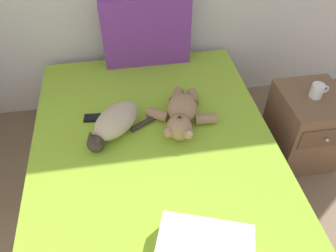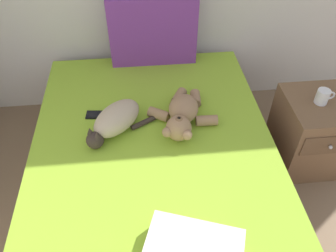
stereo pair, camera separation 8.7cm
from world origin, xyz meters
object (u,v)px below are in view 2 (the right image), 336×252
Objects in this scene: cat at (115,120)px; cell_phone at (98,115)px; bed at (155,180)px; mug at (323,97)px; nightstand at (309,132)px; teddy_bear at (182,115)px; patterned_cushion at (153,30)px.

cat is 0.19m from cell_phone.
cell_phone is (-0.33, 0.34, 0.25)m from bed.
bed is at bearing -46.54° from cell_phone.
cat is at bearing -177.10° from mug.
nightstand is at bearing 2.83° from cat.
bed is at bearing -129.93° from teddy_bear.
teddy_bear is 4.17× the size of mug.
bed is 1.16m from mug.
patterned_cushion reaches higher than nightstand.
teddy_bear is (0.19, 0.22, 0.32)m from bed.
cat reaches higher than nightstand.
cat is at bearing 135.38° from bed.
patterned_cushion is at bearing 99.63° from teddy_bear.
cat is 1.29m from mug.
teddy_bear is at bearing -13.39° from cell_phone.
mug is (1.01, -0.66, -0.16)m from patterned_cushion.
nightstand is at bearing 14.20° from bed.
mug is (0.89, 0.05, 0.02)m from teddy_bear.
bed is 0.54m from cell_phone.
bed is 13.34× the size of cell_phone.
cat reaches higher than cell_phone.
patterned_cushion reaches higher than cell_phone.
patterned_cushion is at bearing 146.93° from mug.
mug is (1.40, -0.07, 0.09)m from cell_phone.
patterned_cushion is (0.07, 0.93, 0.50)m from bed.
nightstand is at bearing -33.00° from patterned_cushion.
patterned_cushion is 1.30m from nightstand.
cat is 2.66× the size of cell_phone.
cat is (-0.28, -0.72, -0.18)m from patterned_cushion.
nightstand is (0.89, 0.05, -0.29)m from teddy_bear.
patterned_cushion is at bearing 85.98° from bed.
patterned_cushion reaches higher than teddy_bear.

